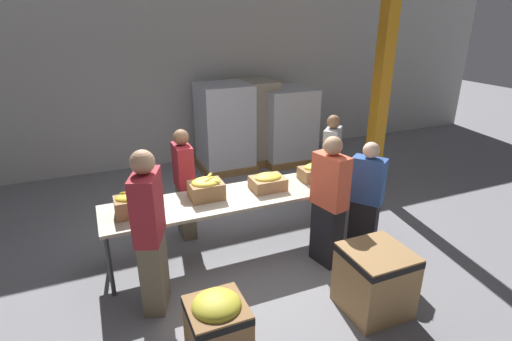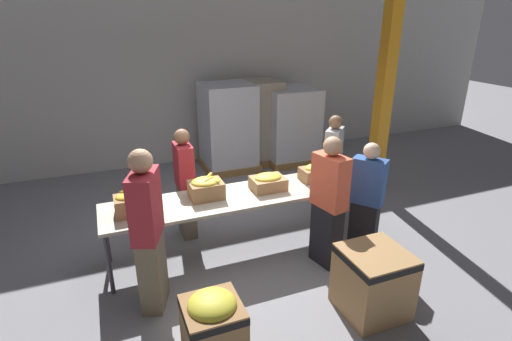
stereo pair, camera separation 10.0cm
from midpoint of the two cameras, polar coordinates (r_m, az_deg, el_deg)
name	(u,v)px [view 1 (the left image)]	position (r m, az deg, el deg)	size (l,w,h in m)	color
ground_plane	(239,249)	(5.48, -2.94, -11.13)	(30.00, 30.00, 0.00)	gray
wall_back	(170,66)	(8.29, -12.50, 14.43)	(16.00, 0.08, 4.00)	#B7B7B2
sorting_table	(238,199)	(5.11, -3.10, -4.02)	(3.38, 0.79, 0.80)	#B2A893
banana_box_0	(135,204)	(4.79, -17.49, -4.53)	(0.45, 0.28, 0.28)	#A37A4C
banana_box_1	(206,188)	(5.00, -7.68, -2.48)	(0.41, 0.33, 0.28)	#A37A4C
banana_box_2	(268,181)	(5.22, 1.14, -1.58)	(0.44, 0.33, 0.22)	tan
banana_box_3	(317,171)	(5.60, 8.20, -0.08)	(0.49, 0.30, 0.24)	#A37A4C
volunteer_0	(329,203)	(4.90, 9.79, -4.58)	(0.31, 0.48, 1.66)	black
volunteer_1	(150,234)	(4.22, -15.52, -8.74)	(0.39, 0.53, 1.78)	#6B604C
volunteer_2	(366,199)	(5.27, 14.90, -3.99)	(0.40, 0.45, 1.51)	black
volunteer_3	(331,164)	(6.34, 10.17, 0.98)	(0.44, 0.44, 1.54)	#6B604C
volunteer_4	(184,185)	(5.54, -10.70, -2.06)	(0.21, 0.42, 1.56)	#6B604C
donation_bin_0	(218,326)	(3.82, -6.31, -21.27)	(0.51, 0.51, 0.69)	olive
donation_bin_1	(375,278)	(4.47, 15.99, -14.56)	(0.64, 0.64, 0.71)	#A37A4C
support_pillar	(383,76)	(6.96, 17.25, 12.71)	(0.22, 0.22, 4.00)	orange
pallet_stack_0	(224,128)	(7.98, -4.89, 6.09)	(1.06, 1.06, 1.70)	olive
pallet_stack_1	(285,125)	(8.45, 3.89, 6.44)	(1.13, 1.13, 1.55)	olive
pallet_stack_2	(252,123)	(8.35, -0.85, 6.86)	(0.98, 0.98, 1.70)	olive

